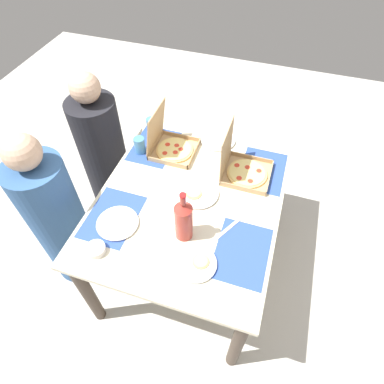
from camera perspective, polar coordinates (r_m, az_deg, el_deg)
name	(u,v)px	position (r m, az deg, el deg)	size (l,w,h in m)	color
ground_plane	(192,256)	(2.49, 0.00, -11.25)	(6.00, 6.00, 0.00)	beige
dining_table	(192,204)	(1.95, 0.00, -2.16)	(1.32, 1.01, 0.76)	#3F3328
placemat_near_left	(242,252)	(1.65, 8.75, -10.43)	(0.36, 0.26, 0.00)	#2D4C9E
placemat_near_right	(263,170)	(2.02, 12.29, 3.78)	(0.36, 0.26, 0.00)	#2D4C9E
placemat_far_left	(112,216)	(1.80, -13.80, -4.20)	(0.36, 0.26, 0.00)	#2D4C9E
placemat_far_right	(154,146)	(2.15, -6.69, 8.04)	(0.36, 0.26, 0.00)	#2D4C9E
pizza_box_edge_far	(170,145)	(2.07, -3.80, 8.24)	(0.27, 0.27, 0.30)	tan
pizza_box_center	(243,168)	(1.94, 8.88, 4.18)	(0.27, 0.28, 0.31)	tan
plate_far_left	(218,140)	(2.17, 4.57, 9.16)	(0.23, 0.23, 0.02)	white
plate_middle	(198,193)	(1.84, 1.05, -0.25)	(0.23, 0.23, 0.03)	white
plate_far_right	(118,223)	(1.76, -12.94, -5.40)	(0.22, 0.22, 0.02)	white
plate_near_right	(196,264)	(1.60, 0.76, -12.47)	(0.20, 0.20, 0.03)	white
soda_bottle	(184,220)	(1.58, -1.48, -4.87)	(0.09, 0.09, 0.32)	#B2382D
cup_spare	(140,145)	(2.08, -9.18, 8.10)	(0.07, 0.07, 0.11)	teal
cup_clear_right	(152,126)	(2.22, -7.13, 11.49)	(0.06, 0.06, 0.11)	teal
condiment_bowl	(96,249)	(1.69, -16.54, -9.63)	(0.10, 0.10, 0.04)	white
knife_by_near_left	(227,230)	(1.71, 6.11, -6.63)	(0.21, 0.02, 0.01)	#B7B7BC
fork_by_far_left	(133,262)	(1.63, -10.29, -12.06)	(0.19, 0.02, 0.01)	#B7B7BC
diner_left_seat	(59,220)	(2.16, -22.36, -4.58)	(0.32, 0.32, 1.20)	#33598C
diner_right_seat	(104,157)	(2.45, -15.14, 6.03)	(0.32, 0.32, 1.20)	black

